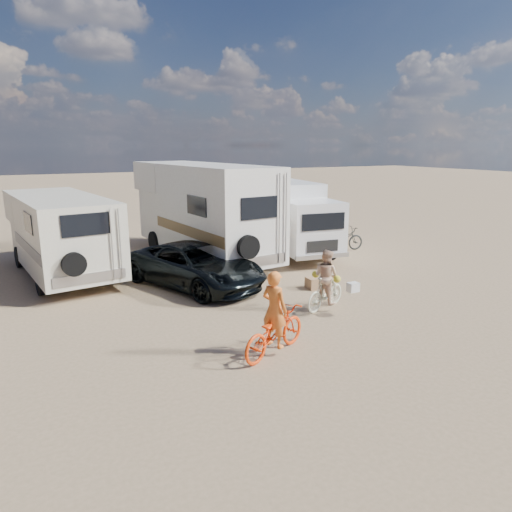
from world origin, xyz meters
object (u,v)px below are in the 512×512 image
rider_woman (326,283)px  cooler (210,281)px  bike_man (274,331)px  box_truck (289,218)px  rider_man (274,317)px  bike_parked (342,239)px  bike_woman (326,292)px  rv_main (202,213)px  dark_suv (195,265)px  crate (314,283)px  rv_left (61,236)px

rider_woman → cooler: size_ratio=3.01×
bike_man → cooler: bike_man is taller
box_truck → rider_man: bearing=-115.0°
rider_man → rider_woman: rider_man is taller
bike_man → cooler: (0.57, 5.12, -0.32)m
box_truck → bike_parked: bearing=-12.6°
bike_woman → rider_man: (-2.64, -1.82, 0.36)m
rv_main → cooler: size_ratio=16.03×
bike_parked → cooler: (-6.95, -2.32, -0.31)m
dark_suv → rider_woman: rider_woman is taller
cooler → crate: bearing=-9.1°
rv_left → crate: bearing=-45.6°
box_truck → dark_suv: (-5.15, -2.81, -0.77)m
box_truck → bike_woman: bearing=-104.9°
crate → rv_left: bearing=142.0°
bike_parked → rv_main: bearing=87.5°
rider_man → crate: size_ratio=3.83×
bike_man → rider_woman: rider_woman is taller
rv_main → bike_woman: size_ratio=5.01×
rv_left → bike_man: size_ratio=3.39×
cooler → crate: 3.27m
bike_woman → dark_suv: bearing=14.5°
dark_suv → bike_parked: (7.32, 1.99, -0.18)m
rv_main → rider_man: rv_main is taller
bike_woman → bike_parked: bearing=-60.3°
rv_left → rider_man: bearing=-76.6°
bike_woman → cooler: size_ratio=3.20×
rv_left → bike_man: 9.50m
rv_main → bike_man: 9.00m
rv_left → rider_man: 9.48m
bike_man → bike_woman: bike_man is taller
dark_suv → bike_parked: 7.59m
bike_woman → box_truck: bearing=-42.2°
bike_man → rider_man: size_ratio=1.17×
box_truck → crate: 5.28m
bike_parked → bike_woman: bearing=149.1°
rv_left → bike_woman: (6.04, -7.01, -0.89)m
rider_woman → rv_left: bearing=21.4°
bike_woman → crate: bike_woman is taller
box_truck → rider_man: size_ratio=3.66×
rv_main → cooler: bearing=-113.9°
rider_man → dark_suv: bearing=-26.2°
cooler → dark_suv: bearing=158.5°
rider_man → rv_main: bearing=-35.3°
rider_woman → cooler: bearing=12.8°
cooler → box_truck: bearing=53.7°
rider_woman → crate: bearing=-44.2°
rv_main → bike_woman: rv_main is taller
rv_left → rider_woman: bearing=-56.9°
rv_main → box_truck: bearing=-13.6°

